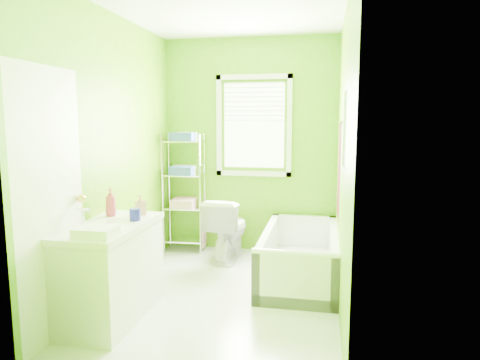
% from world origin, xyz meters
% --- Properties ---
extents(ground, '(2.90, 2.90, 0.00)m').
position_xyz_m(ground, '(0.00, 0.00, 0.00)').
color(ground, silver).
rests_on(ground, ground).
extents(room_envelope, '(2.14, 2.94, 2.62)m').
position_xyz_m(room_envelope, '(0.00, 0.00, 1.55)').
color(room_envelope, '#569607').
rests_on(room_envelope, ground).
extents(window, '(0.92, 0.05, 1.22)m').
position_xyz_m(window, '(0.05, 1.42, 1.61)').
color(window, white).
rests_on(window, ground).
extents(door, '(0.09, 0.80, 2.00)m').
position_xyz_m(door, '(-1.04, -1.00, 1.00)').
color(door, white).
rests_on(door, ground).
extents(right_wall_decor, '(0.04, 1.48, 1.17)m').
position_xyz_m(right_wall_decor, '(1.04, -0.02, 1.32)').
color(right_wall_decor, '#460812').
rests_on(right_wall_decor, ground).
extents(bathtub, '(0.75, 1.61, 0.52)m').
position_xyz_m(bathtub, '(0.68, 0.56, 0.16)').
color(bathtub, white).
rests_on(bathtub, ground).
extents(toilet, '(0.48, 0.76, 0.73)m').
position_xyz_m(toilet, '(-0.19, 1.02, 0.37)').
color(toilet, white).
rests_on(toilet, ground).
extents(vanity, '(0.54, 1.04, 1.03)m').
position_xyz_m(vanity, '(-0.80, -0.62, 0.42)').
color(vanity, silver).
rests_on(vanity, ground).
extents(wire_shelf_unit, '(0.51, 0.41, 1.47)m').
position_xyz_m(wire_shelf_unit, '(-0.78, 1.26, 0.89)').
color(wire_shelf_unit, silver).
rests_on(wire_shelf_unit, ground).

